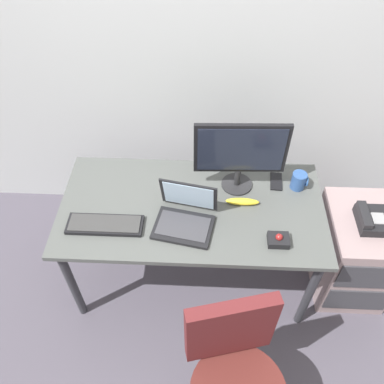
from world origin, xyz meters
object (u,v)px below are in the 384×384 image
object	(u,v)px
monitor_main	(241,153)
laptop	(185,215)
file_cabinet	(354,252)
desk_phone	(372,220)
office_chair	(234,384)
banana	(242,202)
cell_phone	(276,181)
trackball_mouse	(278,240)
coffee_mug	(299,181)
keyboard	(105,224)

from	to	relation	value
monitor_main	laptop	world-z (taller)	monitor_main
file_cabinet	desk_phone	bearing A→B (deg)	-116.78
office_chair	banana	xyz separation A→B (m)	(0.05, 0.88, 0.29)
cell_phone	banana	size ratio (longest dim) A/B	0.75
trackball_mouse	cell_phone	xyz separation A→B (m)	(0.03, 0.44, -0.02)
coffee_mug	monitor_main	bearing A→B (deg)	-179.83
keyboard	trackball_mouse	bearing A→B (deg)	-4.10
monitor_main	keyboard	bearing A→B (deg)	-154.95
file_cabinet	monitor_main	bearing A→B (deg)	166.96
keyboard	cell_phone	size ratio (longest dim) A/B	2.89
monitor_main	cell_phone	xyz separation A→B (m)	(0.24, 0.04, -0.25)
office_chair	keyboard	bearing A→B (deg)	135.21
trackball_mouse	laptop	bearing A→B (deg)	166.76
desk_phone	office_chair	bearing A→B (deg)	-133.01
banana	desk_phone	bearing A→B (deg)	-3.79
trackball_mouse	coffee_mug	size ratio (longest dim) A/B	1.04
banana	monitor_main	bearing A→B (deg)	100.26
monitor_main	keyboard	size ratio (longest dim) A/B	1.25
office_chair	keyboard	size ratio (longest dim) A/B	2.32
office_chair	banana	world-z (taller)	office_chair
laptop	banana	size ratio (longest dim) A/B	1.86
office_chair	banana	size ratio (longest dim) A/B	5.01
file_cabinet	banana	distance (m)	0.85
cell_phone	trackball_mouse	bearing A→B (deg)	-89.55
file_cabinet	keyboard	bearing A→B (deg)	-173.86
office_chair	trackball_mouse	world-z (taller)	office_chair
keyboard	banana	bearing A→B (deg)	14.39
coffee_mug	banana	bearing A→B (deg)	-156.19
laptop	cell_phone	bearing A→B (deg)	31.66
trackball_mouse	keyboard	bearing A→B (deg)	175.90
file_cabinet	desk_phone	xyz separation A→B (m)	(-0.01, -0.02, 0.35)
cell_phone	monitor_main	bearing A→B (deg)	-166.55
monitor_main	trackball_mouse	xyz separation A→B (m)	(0.20, -0.40, -0.24)
desk_phone	monitor_main	xyz separation A→B (m)	(-0.76, 0.19, 0.30)
file_cabinet	laptop	world-z (taller)	laptop
file_cabinet	coffee_mug	xyz separation A→B (m)	(-0.41, 0.18, 0.45)
trackball_mouse	coffee_mug	xyz separation A→B (m)	(0.15, 0.40, 0.03)
keyboard	coffee_mug	world-z (taller)	coffee_mug
monitor_main	cell_phone	size ratio (longest dim) A/B	3.60
laptop	trackball_mouse	size ratio (longest dim) A/B	3.22
laptop	coffee_mug	distance (m)	0.71
coffee_mug	banana	xyz separation A→B (m)	(-0.33, -0.15, -0.03)
file_cabinet	trackball_mouse	bearing A→B (deg)	-158.09
desk_phone	keyboard	distance (m)	1.48
coffee_mug	banana	distance (m)	0.36
desk_phone	cell_phone	xyz separation A→B (m)	(-0.52, 0.23, 0.05)
desk_phone	laptop	world-z (taller)	laptop
file_cabinet	monitor_main	size ratio (longest dim) A/B	1.24
keyboard	banana	world-z (taller)	banana
keyboard	trackball_mouse	distance (m)	0.93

